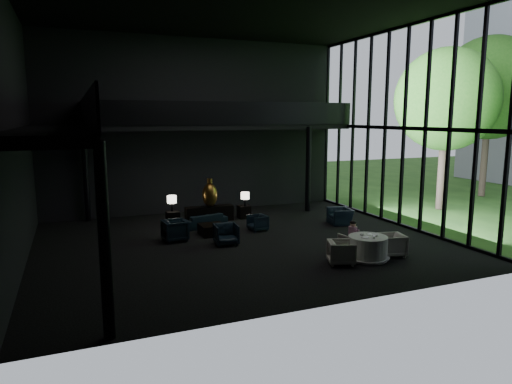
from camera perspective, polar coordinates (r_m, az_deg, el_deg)
name	(u,v)px	position (r m, az deg, el deg)	size (l,w,h in m)	color
floor	(242,242)	(16.48, -1.72, -6.29)	(14.00, 12.00, 0.02)	black
ceiling	(241,8)	(16.25, -1.87, 21.99)	(14.00, 12.00, 0.02)	black
wall_back	(197,127)	(21.60, -7.37, 8.12)	(14.00, 0.04, 8.00)	black
wall_front	(334,137)	(10.45, 9.76, 6.76)	(14.00, 0.04, 8.00)	black
wall_left	(14,133)	(14.96, -28.00, 6.56)	(0.04, 12.00, 8.00)	black
curtain_wall	(404,128)	(19.40, 18.03, 7.60)	(0.20, 12.00, 8.00)	black
mezzanine_left	(52,132)	(14.90, -24.16, 6.83)	(2.00, 12.00, 0.25)	black
mezzanine_back	(224,127)	(20.92, -3.98, 8.13)	(12.00, 2.00, 0.25)	black
railing_left	(87,112)	(14.89, -20.42, 9.37)	(0.06, 12.00, 1.00)	black
railing_back	(231,113)	(19.97, -3.10, 9.80)	(12.00, 0.06, 1.00)	black
column_sw	(105,243)	(9.52, -18.40, -6.06)	(0.24, 0.24, 4.00)	black
column_nw	(86,175)	(20.73, -20.52, 2.00)	(0.24, 0.24, 4.00)	black
column_ne	(308,169)	(21.64, 6.53, 2.83)	(0.24, 0.24, 4.00)	black
tree_near	(446,100)	(23.61, 22.70, 10.58)	(4.80, 4.80, 7.65)	#382D23
tree_far	(490,88)	(28.65, 27.22, 11.45)	(5.60, 5.60, 8.80)	#382D23
console	(209,214)	(19.74, -5.85, -2.71)	(2.07, 0.47, 0.66)	black
bronze_urn	(210,195)	(19.46, -5.79, -0.35)	(0.65, 0.65, 1.22)	#AF6D2D
side_table_left	(173,218)	(19.30, -10.35, -3.24)	(0.52, 0.52, 0.57)	black
table_lamp_left	(172,200)	(19.25, -10.48, -0.99)	(0.39, 0.39, 0.65)	black
side_table_right	(244,212)	(20.27, -1.52, -2.49)	(0.51, 0.51, 0.56)	black
table_lamp_right	(245,196)	(19.99, -1.38, -0.53)	(0.37, 0.37, 0.62)	black
sofa	(204,219)	(18.74, -6.54, -3.39)	(1.67, 0.49, 0.65)	black
lounge_armchair_west	(175,228)	(16.81, -10.08, -4.49)	(0.90, 0.84, 0.93)	black
lounge_armchair_east	(258,223)	(18.06, 0.20, -3.89)	(0.59, 0.55, 0.61)	#18293A
lounge_armchair_south	(226,233)	(16.10, -3.77, -5.11)	(0.83, 0.78, 0.85)	black
window_armchair	(340,214)	(19.46, 10.50, -2.75)	(0.94, 0.61, 0.83)	black
coffee_table	(212,230)	(17.52, -5.51, -4.70)	(0.91, 0.91, 0.40)	black
dining_table	(368,249)	(14.89, 13.78, -6.98)	(1.38, 1.38, 0.75)	white
dining_chair_north	(352,243)	(15.54, 11.88, -6.23)	(0.63, 0.59, 0.64)	#BEB4A6
dining_chair_east	(392,244)	(15.48, 16.60, -6.19)	(0.78, 0.73, 0.80)	beige
dining_chair_west	(341,251)	(14.27, 10.63, -7.25)	(0.79, 0.74, 0.82)	beige
child	(353,230)	(15.51, 12.01, -4.62)	(0.29, 0.29, 0.61)	pink
plate_a	(365,237)	(14.62, 13.43, -5.52)	(0.24, 0.24, 0.02)	white
plate_b	(370,234)	(15.02, 14.03, -5.14)	(0.22, 0.22, 0.02)	white
saucer	(375,236)	(14.88, 14.65, -5.31)	(0.16, 0.16, 0.01)	white
coffee_cup	(377,235)	(14.79, 14.86, -5.26)	(0.08, 0.08, 0.06)	white
cereal_bowl	(362,234)	(14.82, 13.09, -5.19)	(0.14, 0.14, 0.07)	white
cream_pot	(374,238)	(14.51, 14.53, -5.56)	(0.06, 0.06, 0.07)	#99999E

